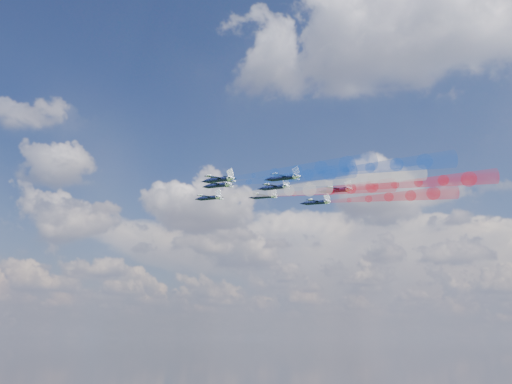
% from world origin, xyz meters
% --- Properties ---
extents(jet_lead, '(13.26, 11.65, 4.20)m').
position_xyz_m(jet_lead, '(-4.56, 2.08, 153.00)').
color(jet_lead, black).
extents(trail_lead, '(36.27, 13.30, 6.85)m').
position_xyz_m(trail_lead, '(17.67, -3.96, 151.08)').
color(trail_lead, white).
extents(jet_inner_left, '(13.26, 11.65, 4.20)m').
position_xyz_m(jet_inner_left, '(4.95, -10.18, 152.85)').
color(jet_inner_left, black).
extents(trail_inner_left, '(36.27, 13.30, 6.85)m').
position_xyz_m(trail_inner_left, '(27.19, -16.22, 150.93)').
color(trail_inner_left, blue).
extents(jet_inner_right, '(13.26, 11.65, 4.20)m').
position_xyz_m(jet_inner_right, '(9.63, 9.13, 153.56)').
color(jet_inner_right, black).
extents(trail_inner_right, '(36.27, 13.30, 6.85)m').
position_xyz_m(trail_inner_right, '(31.87, 3.09, 151.64)').
color(trail_inner_right, red).
extents(jet_outer_left, '(13.26, 11.65, 4.20)m').
position_xyz_m(jet_outer_left, '(12.65, -23.84, 150.18)').
color(jet_outer_left, black).
extents(trail_outer_left, '(36.27, 13.30, 6.85)m').
position_xyz_m(trail_outer_left, '(34.88, -29.88, 148.26)').
color(trail_outer_left, blue).
extents(jet_center_third, '(13.26, 11.65, 4.20)m').
position_xyz_m(jet_center_third, '(19.16, -5.29, 151.88)').
color(jet_center_third, black).
extents(trail_center_third, '(36.27, 13.30, 6.85)m').
position_xyz_m(trail_center_third, '(41.39, -11.33, 149.96)').
color(trail_center_third, white).
extents(jet_outer_right, '(13.26, 11.65, 4.20)m').
position_xyz_m(jet_outer_right, '(23.59, 15.00, 151.65)').
color(jet_outer_right, black).
extents(trail_outer_right, '(36.27, 13.30, 6.85)m').
position_xyz_m(trail_outer_right, '(45.83, 8.96, 149.73)').
color(trail_outer_right, red).
extents(jet_rear_left, '(13.26, 11.65, 4.20)m').
position_xyz_m(jet_rear_left, '(26.86, -18.08, 150.43)').
color(jet_rear_left, black).
extents(trail_rear_left, '(36.27, 13.30, 6.85)m').
position_xyz_m(trail_rear_left, '(49.10, -24.12, 148.51)').
color(trail_rear_left, blue).
extents(jet_rear_right, '(13.26, 11.65, 4.20)m').
position_xyz_m(jet_rear_right, '(33.34, 2.97, 151.53)').
color(jet_rear_right, black).
extents(trail_rear_right, '(36.27, 13.30, 6.85)m').
position_xyz_m(trail_rear_right, '(55.58, -3.07, 149.61)').
color(trail_rear_right, red).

